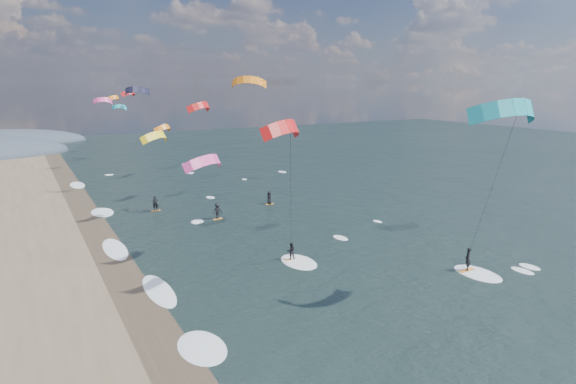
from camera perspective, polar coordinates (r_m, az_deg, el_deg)
ground at (r=29.72m, az=13.83°, el=-17.72°), size 260.00×260.00×0.00m
wet_sand_strip at (r=32.54m, az=-15.87°, el=-14.99°), size 3.00×240.00×0.00m
kitesurfer_near_a at (r=33.96m, az=24.79°, el=5.29°), size 8.06×8.70×14.54m
kitesurfer_near_b at (r=35.09m, az=0.56°, el=1.63°), size 6.88×8.61×13.19m
far_kitesurfers at (r=56.52m, az=-8.06°, el=-1.63°), size 14.34×7.73×1.84m
bg_kite_field at (r=71.25m, az=-15.23°, el=9.80°), size 13.00×74.89×8.43m
shoreline_surf at (r=36.96m, az=-15.84°, el=-11.49°), size 2.40×79.40×0.11m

